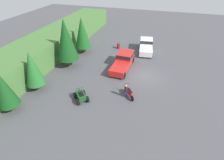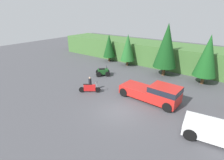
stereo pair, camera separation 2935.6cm
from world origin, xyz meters
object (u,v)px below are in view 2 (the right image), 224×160
object	(u,v)px
pickup_truck_red	(155,92)
quad_atv	(103,72)
rider_person	(90,83)
dirt_bike	(90,88)

from	to	relation	value
pickup_truck_red	quad_atv	bearing A→B (deg)	165.67
pickup_truck_red	rider_person	distance (m)	6.91
pickup_truck_red	dirt_bike	size ratio (longest dim) A/B	3.02
pickup_truck_red	quad_atv	size ratio (longest dim) A/B	2.63
rider_person	pickup_truck_red	bearing A→B (deg)	-23.79
pickup_truck_red	dirt_bike	xyz separation A→B (m)	(-6.37, -2.28, -0.48)
quad_atv	rider_person	xyz separation A→B (m)	(1.96, -4.54, 0.38)
quad_atv	rider_person	bearing A→B (deg)	-110.47
dirt_bike	rider_person	size ratio (longest dim) A/B	1.21
dirt_bike	rider_person	bearing A→B (deg)	90.41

